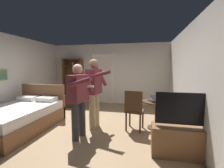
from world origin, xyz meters
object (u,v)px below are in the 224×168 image
(side_table, at_px, (157,110))
(bottle_on_table, at_px, (163,98))
(wooden_chair, at_px, (134,109))
(person_striped_shirt, at_px, (95,89))
(tv_flatscreen, at_px, (183,137))
(person_blue_shirt, at_px, (79,96))
(bed, at_px, (20,117))
(laptop, at_px, (156,99))
(bookshelf, at_px, (74,79))
(suitcase_dark, at_px, (73,102))

(side_table, height_order, bottle_on_table, bottle_on_table)
(wooden_chair, xyz_separation_m, person_striped_shirt, (-0.99, -0.01, 0.46))
(tv_flatscreen, xyz_separation_m, person_blue_shirt, (-2.04, 0.27, 0.60))
(person_blue_shirt, xyz_separation_m, person_striped_shirt, (0.15, 0.63, 0.07))
(bed, distance_m, person_striped_shirt, 2.00)
(laptop, bearing_deg, side_table, 69.93)
(bed, height_order, bookshelf, bookshelf)
(bed, bearing_deg, side_table, 12.19)
(side_table, bearing_deg, bottle_on_table, -29.74)
(bed, height_order, wooden_chair, bed)
(bottle_on_table, height_order, person_blue_shirt, person_blue_shirt)
(side_table, distance_m, person_striped_shirt, 1.64)
(tv_flatscreen, xyz_separation_m, side_table, (-0.36, 1.16, 0.15))
(bookshelf, height_order, laptop, bookshelf)
(laptop, relative_size, person_blue_shirt, 0.26)
(suitcase_dark, bearing_deg, bookshelf, 110.53)
(bed, xyz_separation_m, bookshelf, (-0.01, 3.02, 0.72))
(bookshelf, bearing_deg, bottle_on_table, -34.21)
(side_table, height_order, person_blue_shirt, person_blue_shirt)
(bottle_on_table, distance_m, person_blue_shirt, 2.00)
(person_striped_shirt, bearing_deg, person_blue_shirt, -103.27)
(person_striped_shirt, bearing_deg, side_table, 9.49)
(person_striped_shirt, xyz_separation_m, suitcase_dark, (-1.42, 1.66, -0.77))
(tv_flatscreen, height_order, suitcase_dark, tv_flatscreen)
(tv_flatscreen, bearing_deg, side_table, 107.11)
(wooden_chair, bearing_deg, laptop, 21.79)
(tv_flatscreen, xyz_separation_m, bottle_on_table, (-0.22, 1.08, 0.47))
(laptop, relative_size, bottle_on_table, 1.73)
(tv_flatscreen, height_order, laptop, tv_flatscreen)
(laptop, xyz_separation_m, wooden_chair, (-0.53, -0.21, -0.21))
(laptop, xyz_separation_m, person_striped_shirt, (-1.52, -0.22, 0.25))
(tv_flatscreen, height_order, person_blue_shirt, person_blue_shirt)
(side_table, bearing_deg, wooden_chair, -155.13)
(person_striped_shirt, distance_m, suitcase_dark, 2.32)
(bottle_on_table, bearing_deg, suitcase_dark, 154.47)
(bed, relative_size, wooden_chair, 2.11)
(bed, relative_size, laptop, 4.98)
(tv_flatscreen, height_order, side_table, tv_flatscreen)
(laptop, distance_m, person_striped_shirt, 1.56)
(laptop, height_order, suitcase_dark, laptop)
(bottle_on_table, bearing_deg, person_blue_shirt, -156.21)
(side_table, distance_m, suitcase_dark, 3.28)
(bottle_on_table, bearing_deg, side_table, 150.26)
(side_table, height_order, person_striped_shirt, person_striped_shirt)
(bed, distance_m, laptop, 3.43)
(bed, distance_m, bottle_on_table, 3.58)
(bookshelf, xyz_separation_m, suitcase_dark, (0.39, -0.90, -0.79))
(laptop, bearing_deg, person_blue_shirt, -153.18)
(person_striped_shirt, bearing_deg, bottle_on_table, 6.02)
(wooden_chair, height_order, person_blue_shirt, person_blue_shirt)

